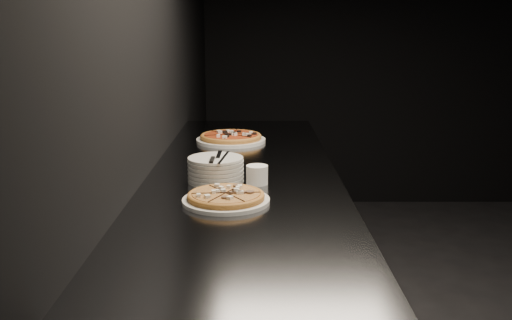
{
  "coord_description": "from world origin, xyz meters",
  "views": [
    {
      "loc": [
        -2.08,
        -2.22,
        1.48
      ],
      "look_at": [
        -2.08,
        0.05,
        0.95
      ],
      "focal_mm": 40.0,
      "sensor_mm": 36.0,
      "label": 1
    }
  ],
  "objects_px": {
    "pizza_mushroom": "(226,197)",
    "plate_stack": "(216,169)",
    "cutlery": "(217,158)",
    "ramekin": "(257,174)",
    "pizza_tomato": "(231,138)",
    "counter": "(244,275)"
  },
  "relations": [
    {
      "from": "pizza_tomato",
      "to": "plate_stack",
      "type": "height_order",
      "value": "plate_stack"
    },
    {
      "from": "cutlery",
      "to": "ramekin",
      "type": "bearing_deg",
      "value": -7.01
    },
    {
      "from": "plate_stack",
      "to": "cutlery",
      "type": "xyz_separation_m",
      "value": [
        0.01,
        -0.02,
        0.05
      ]
    },
    {
      "from": "counter",
      "to": "plate_stack",
      "type": "height_order",
      "value": "plate_stack"
    },
    {
      "from": "plate_stack",
      "to": "cutlery",
      "type": "distance_m",
      "value": 0.05
    },
    {
      "from": "pizza_mushroom",
      "to": "plate_stack",
      "type": "relative_size",
      "value": 1.4
    },
    {
      "from": "counter",
      "to": "pizza_tomato",
      "type": "bearing_deg",
      "value": 97.62
    },
    {
      "from": "counter",
      "to": "ramekin",
      "type": "relative_size",
      "value": 30.7
    },
    {
      "from": "pizza_mushroom",
      "to": "cutlery",
      "type": "height_order",
      "value": "cutlery"
    },
    {
      "from": "pizza_tomato",
      "to": "plate_stack",
      "type": "bearing_deg",
      "value": -91.8
    },
    {
      "from": "counter",
      "to": "pizza_tomato",
      "type": "distance_m",
      "value": 0.75
    },
    {
      "from": "pizza_mushroom",
      "to": "pizza_tomato",
      "type": "bearing_deg",
      "value": 91.59
    },
    {
      "from": "cutlery",
      "to": "ramekin",
      "type": "height_order",
      "value": "cutlery"
    },
    {
      "from": "pizza_mushroom",
      "to": "pizza_tomato",
      "type": "relative_size",
      "value": 0.74
    },
    {
      "from": "pizza_mushroom",
      "to": "cutlery",
      "type": "relative_size",
      "value": 1.33
    },
    {
      "from": "plate_stack",
      "to": "cutlery",
      "type": "relative_size",
      "value": 0.95
    },
    {
      "from": "pizza_mushroom",
      "to": "pizza_tomato",
      "type": "xyz_separation_m",
      "value": [
        -0.03,
        1.01,
        0.0
      ]
    },
    {
      "from": "pizza_mushroom",
      "to": "plate_stack",
      "type": "xyz_separation_m",
      "value": [
        -0.05,
        0.26,
        0.03
      ]
    },
    {
      "from": "cutlery",
      "to": "ramekin",
      "type": "xyz_separation_m",
      "value": [
        0.15,
        -0.02,
        -0.06
      ]
    },
    {
      "from": "ramekin",
      "to": "cutlery",
      "type": "bearing_deg",
      "value": 172.08
    },
    {
      "from": "pizza_tomato",
      "to": "plate_stack",
      "type": "distance_m",
      "value": 0.75
    },
    {
      "from": "ramekin",
      "to": "pizza_mushroom",
      "type": "bearing_deg",
      "value": -114.34
    }
  ]
}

